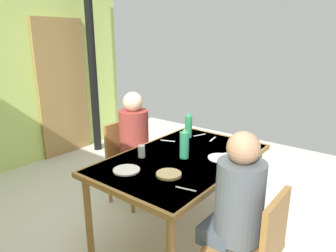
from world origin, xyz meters
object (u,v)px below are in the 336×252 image
(person_near_diner, at_px, (237,199))
(person_far_diner, at_px, (135,134))
(water_bottle_green_near, at_px, (188,126))
(chair_far_diner, at_px, (127,157))
(water_bottle_green_far, at_px, (184,144))
(dining_table, at_px, (182,164))
(chair_near_diner, at_px, (255,246))
(serving_bowl_center, at_px, (240,144))

(person_near_diner, relative_size, person_far_diner, 1.00)
(water_bottle_green_near, bearing_deg, chair_far_diner, 119.74)
(water_bottle_green_near, xyz_separation_m, water_bottle_green_far, (-0.48, -0.28, 0.00))
(dining_table, bearing_deg, water_bottle_green_near, 28.52)
(person_near_diner, height_order, person_far_diner, same)
(dining_table, distance_m, person_far_diner, 0.72)
(chair_near_diner, relative_size, person_near_diner, 1.13)
(dining_table, bearing_deg, chair_near_diner, -114.88)
(person_near_diner, bearing_deg, water_bottle_green_near, 47.88)
(chair_far_diner, bearing_deg, person_near_diner, 70.60)
(water_bottle_green_near, xyz_separation_m, serving_bowl_center, (0.05, -0.55, -0.09))
(person_near_diner, relative_size, water_bottle_green_near, 3.00)
(chair_far_diner, xyz_separation_m, person_far_diner, (-0.00, -0.14, 0.28))
(water_bottle_green_near, distance_m, water_bottle_green_far, 0.56)
(water_bottle_green_near, distance_m, serving_bowl_center, 0.56)
(chair_far_diner, bearing_deg, water_bottle_green_near, 119.74)
(person_far_diner, height_order, serving_bowl_center, person_far_diner)
(dining_table, relative_size, serving_bowl_center, 9.01)
(chair_near_diner, bearing_deg, chair_far_diner, 72.07)
(serving_bowl_center, bearing_deg, water_bottle_green_far, 153.55)
(water_bottle_green_far, bearing_deg, person_near_diner, -119.88)
(water_bottle_green_near, height_order, water_bottle_green_far, water_bottle_green_far)
(person_near_diner, xyz_separation_m, water_bottle_green_near, (0.87, 0.96, 0.09))
(chair_near_diner, height_order, chair_far_diner, same)
(chair_far_diner, distance_m, water_bottle_green_far, 0.95)
(chair_near_diner, distance_m, water_bottle_green_near, 1.45)
(serving_bowl_center, bearing_deg, person_far_diner, 110.94)
(person_far_diner, bearing_deg, water_bottle_green_far, 78.10)
(person_far_diner, height_order, water_bottle_green_near, person_far_diner)
(serving_bowl_center, bearing_deg, chair_far_diner, 108.58)
(water_bottle_green_far, bearing_deg, serving_bowl_center, -26.45)
(chair_far_diner, distance_m, serving_bowl_center, 1.22)
(person_far_diner, bearing_deg, person_near_diner, 68.87)
(person_near_diner, relative_size, serving_bowl_center, 4.53)
(serving_bowl_center, bearing_deg, water_bottle_green_near, 95.13)
(water_bottle_green_near, bearing_deg, chair_near_diner, -128.37)
(dining_table, distance_m, chair_far_diner, 0.87)
(dining_table, bearing_deg, serving_bowl_center, -28.40)
(person_near_diner, bearing_deg, chair_near_diner, -90.00)
(chair_far_diner, relative_size, water_bottle_green_near, 3.39)
(person_near_diner, height_order, serving_bowl_center, person_near_diner)
(dining_table, height_order, water_bottle_green_near, water_bottle_green_near)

